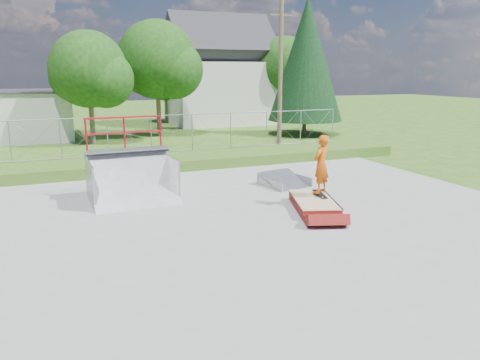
% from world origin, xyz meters
% --- Properties ---
extents(ground, '(120.00, 120.00, 0.00)m').
position_xyz_m(ground, '(0.00, 0.00, 0.00)').
color(ground, '#305919').
rests_on(ground, ground).
extents(concrete_pad, '(20.00, 16.00, 0.04)m').
position_xyz_m(concrete_pad, '(0.00, 0.00, 0.02)').
color(concrete_pad, gray).
rests_on(concrete_pad, ground).
extents(grass_berm, '(24.00, 3.00, 0.50)m').
position_xyz_m(grass_berm, '(0.00, 9.50, 0.25)').
color(grass_berm, '#305919').
rests_on(grass_berm, ground).
extents(grind_box, '(1.92, 2.72, 0.37)m').
position_xyz_m(grind_box, '(3.16, 1.03, 0.18)').
color(grind_box, maroon).
rests_on(grind_box, concrete_pad).
extents(quarter_pipe, '(2.84, 2.43, 2.78)m').
position_xyz_m(quarter_pipe, '(-1.97, 4.15, 1.39)').
color(quarter_pipe, gray).
rests_on(quarter_pipe, concrete_pad).
extents(flat_bank_ramp, '(1.80, 1.87, 0.46)m').
position_xyz_m(flat_bank_ramp, '(3.78, 4.17, 0.23)').
color(flat_bank_ramp, gray).
rests_on(flat_bank_ramp, concrete_pad).
extents(skateboard, '(0.31, 0.81, 0.13)m').
position_xyz_m(skateboard, '(3.53, 1.27, 0.41)').
color(skateboard, black).
rests_on(skateboard, grind_box).
extents(skater, '(0.81, 0.73, 1.87)m').
position_xyz_m(skater, '(3.53, 1.27, 1.35)').
color(skater, '#C8530F').
rests_on(skater, grind_box).
extents(chain_link_fence, '(20.00, 0.06, 1.80)m').
position_xyz_m(chain_link_fence, '(0.00, 10.50, 1.40)').
color(chain_link_fence, gray).
rests_on(chain_link_fence, grass_berm).
extents(gable_house, '(8.40, 6.08, 8.94)m').
position_xyz_m(gable_house, '(9.00, 26.00, 3.84)').
color(gable_house, beige).
rests_on(gable_house, ground).
extents(utility_pole, '(0.24, 0.24, 8.00)m').
position_xyz_m(utility_pole, '(7.50, 12.00, 4.00)').
color(utility_pole, brown).
rests_on(utility_pole, ground).
extents(tree_left_near, '(4.76, 4.48, 6.65)m').
position_xyz_m(tree_left_near, '(-1.75, 17.83, 4.24)').
color(tree_left_near, brown).
rests_on(tree_left_near, ground).
extents(tree_center, '(5.44, 5.12, 7.60)m').
position_xyz_m(tree_center, '(2.78, 19.81, 4.85)').
color(tree_center, brown).
rests_on(tree_center, ground).
extents(tree_right_far, '(5.10, 4.80, 7.12)m').
position_xyz_m(tree_right_far, '(14.27, 23.82, 4.54)').
color(tree_right_far, brown).
rests_on(tree_right_far, ground).
extents(tree_back_mid, '(4.08, 3.84, 5.70)m').
position_xyz_m(tree_back_mid, '(5.21, 27.86, 3.63)').
color(tree_back_mid, brown).
rests_on(tree_back_mid, ground).
extents(conifer_tree, '(5.04, 5.04, 9.10)m').
position_xyz_m(conifer_tree, '(12.00, 17.00, 5.05)').
color(conifer_tree, brown).
rests_on(conifer_tree, ground).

